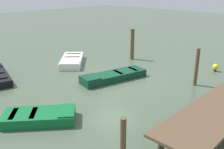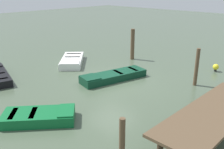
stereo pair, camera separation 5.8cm
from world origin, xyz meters
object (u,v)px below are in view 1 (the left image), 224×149
at_px(dock_segment, 214,113).
at_px(mooring_piling_far_left, 197,67).
at_px(marker_buoy, 215,67).
at_px(rowboat_dark_green, 113,76).
at_px(rowboat_white, 72,61).
at_px(mooring_piling_mid_left, 123,139).
at_px(mooring_piling_far_right, 132,44).
at_px(rowboat_green, 40,117).

bearing_deg(dock_segment, mooring_piling_far_left, -146.25).
bearing_deg(marker_buoy, rowboat_dark_green, -33.35).
bearing_deg(rowboat_white, mooring_piling_mid_left, 14.86).
bearing_deg(dock_segment, rowboat_white, -99.92).
bearing_deg(mooring_piling_mid_left, mooring_piling_far_right, -142.04).
bearing_deg(mooring_piling_far_right, mooring_piling_far_left, 74.32).
height_order(rowboat_green, mooring_piling_far_right, mooring_piling_far_right).
xyz_separation_m(mooring_piling_mid_left, marker_buoy, (-10.20, -1.37, -0.41)).
height_order(rowboat_white, mooring_piling_far_right, mooring_piling_far_right).
height_order(rowboat_green, mooring_piling_far_left, mooring_piling_far_left).
relative_size(dock_segment, rowboat_white, 1.78).
bearing_deg(dock_segment, mooring_piling_far_right, -123.71).
distance_m(dock_segment, rowboat_green, 6.47).
distance_m(dock_segment, marker_buoy, 7.55).
bearing_deg(mooring_piling_far_left, dock_segment, 33.43).
height_order(rowboat_white, rowboat_green, same).
relative_size(rowboat_white, rowboat_green, 1.13).
relative_size(rowboat_green, marker_buoy, 5.99).
bearing_deg(marker_buoy, rowboat_green, -12.76).
bearing_deg(dock_segment, mooring_piling_mid_left, -23.53).
xyz_separation_m(dock_segment, rowboat_green, (3.77, -5.22, -0.63)).
height_order(rowboat_dark_green, marker_buoy, marker_buoy).
xyz_separation_m(rowboat_white, mooring_piling_far_left, (-2.11, 7.86, 0.79)).
relative_size(dock_segment, marker_buoy, 12.11).
relative_size(mooring_piling_far_left, marker_buoy, 4.19).
xyz_separation_m(dock_segment, rowboat_white, (-1.90, -10.51, -0.63)).
distance_m(rowboat_green, marker_buoy, 11.03).
bearing_deg(rowboat_dark_green, mooring_piling_far_right, -140.63).
relative_size(dock_segment, mooring_piling_mid_left, 4.18).
xyz_separation_m(dock_segment, rowboat_dark_green, (-1.58, -6.35, -0.63)).
height_order(rowboat_white, marker_buoy, marker_buoy).
relative_size(rowboat_white, rowboat_dark_green, 0.82).
xyz_separation_m(rowboat_white, marker_buoy, (-5.10, 7.72, 0.07)).
relative_size(rowboat_white, mooring_piling_far_left, 1.62).
distance_m(mooring_piling_mid_left, marker_buoy, 10.30).
bearing_deg(rowboat_white, mooring_piling_far_left, 59.18).
bearing_deg(rowboat_white, rowboat_green, -2.81).
bearing_deg(mooring_piling_far_right, dock_segment, 55.97).
height_order(dock_segment, rowboat_white, dock_segment).
bearing_deg(rowboat_green, mooring_piling_mid_left, -40.73).
xyz_separation_m(rowboat_dark_green, rowboat_green, (5.35, 1.12, 0.00)).
xyz_separation_m(mooring_piling_far_right, marker_buoy, (-1.41, 5.49, -0.80)).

